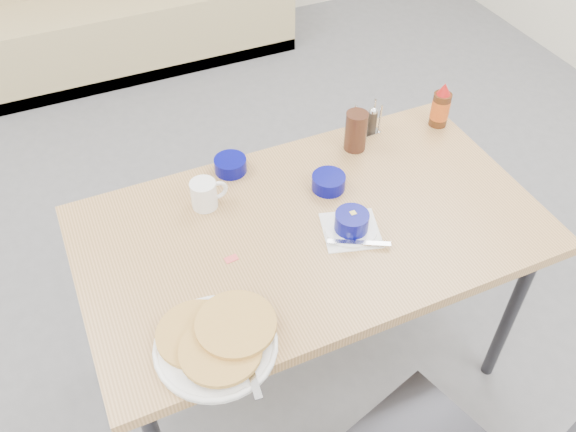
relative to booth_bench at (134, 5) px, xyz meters
name	(u,v)px	position (x,y,z in m)	size (l,w,h in m)	color
ground	(336,415)	(0.00, -2.78, -0.35)	(6.00, 6.00, 0.00)	slate
booth_bench	(134,5)	(0.00, 0.00, 0.00)	(1.90, 0.56, 1.22)	tan
dining_table	(311,239)	(0.00, -2.53, 0.35)	(1.40, 0.80, 0.76)	tan
pancake_plate	(217,341)	(-0.40, -2.82, 0.43)	(0.32, 0.34, 0.06)	white
coffee_mug	(205,194)	(-0.26, -2.32, 0.46)	(0.12, 0.08, 0.09)	white
grits_setting	(352,224)	(0.10, -2.60, 0.44)	(0.21, 0.22, 0.07)	white
creamer_bowl	(230,165)	(-0.14, -2.19, 0.43)	(0.11, 0.11, 0.05)	#040669
butter_bowl	(329,182)	(0.12, -2.40, 0.43)	(0.11, 0.11, 0.05)	#040669
amber_tumbler	(356,131)	(0.30, -2.25, 0.48)	(0.08, 0.08, 0.14)	#3B1E12
condiment_caddy	(367,123)	(0.38, -2.19, 0.45)	(0.10, 0.06, 0.12)	silver
syrup_bottle	(441,107)	(0.64, -2.25, 0.48)	(0.07, 0.07, 0.17)	#47230F
sugar_wrapper	(231,259)	(-0.27, -2.56, 0.41)	(0.04, 0.02, 0.00)	#ED4F4F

